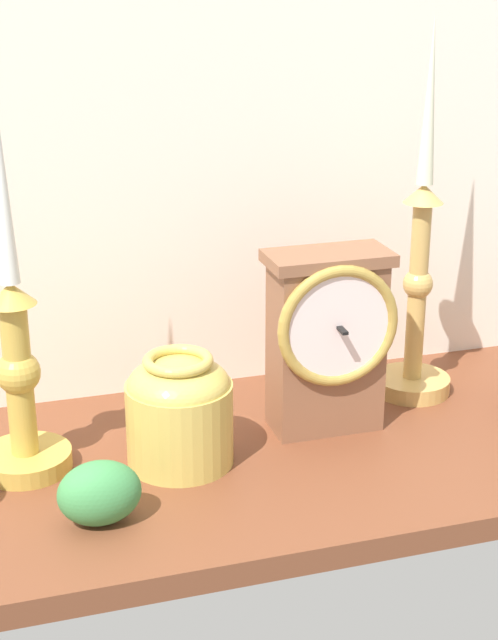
{
  "coord_description": "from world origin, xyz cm",
  "views": [
    {
      "loc": [
        -22.79,
        -82.66,
        46.54
      ],
      "look_at": [
        2.4,
        0.0,
        14.0
      ],
      "focal_mm": 54.83,
      "sensor_mm": 36.0,
      "label": 1
    }
  ],
  "objects_px": {
    "candlestick_tall_center": "(18,364)",
    "brass_vase_jar": "(179,408)",
    "candlestick_tall_left": "(418,286)",
    "mantel_clock": "(328,338)"
  },
  "relations": [
    {
      "from": "candlestick_tall_left",
      "to": "brass_vase_jar",
      "type": "height_order",
      "value": "candlestick_tall_left"
    },
    {
      "from": "candlestick_tall_left",
      "to": "candlestick_tall_center",
      "type": "xyz_separation_m",
      "value": [
        -0.43,
        -0.05,
        -0.02
      ]
    },
    {
      "from": "mantel_clock",
      "to": "brass_vase_jar",
      "type": "height_order",
      "value": "mantel_clock"
    },
    {
      "from": "candlestick_tall_left",
      "to": "candlestick_tall_center",
      "type": "height_order",
      "value": "candlestick_tall_left"
    },
    {
      "from": "mantel_clock",
      "to": "candlestick_tall_left",
      "type": "bearing_deg",
      "value": 24.01
    },
    {
      "from": "mantel_clock",
      "to": "candlestick_tall_center",
      "type": "height_order",
      "value": "candlestick_tall_center"
    },
    {
      "from": "mantel_clock",
      "to": "brass_vase_jar",
      "type": "xyz_separation_m",
      "value": [
        -0.16,
        -0.03,
        -0.04
      ]
    },
    {
      "from": "candlestick_tall_center",
      "to": "brass_vase_jar",
      "type": "height_order",
      "value": "candlestick_tall_center"
    },
    {
      "from": "candlestick_tall_center",
      "to": "brass_vase_jar",
      "type": "bearing_deg",
      "value": -11.57
    },
    {
      "from": "mantel_clock",
      "to": "candlestick_tall_left",
      "type": "relative_size",
      "value": 0.46
    }
  ]
}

